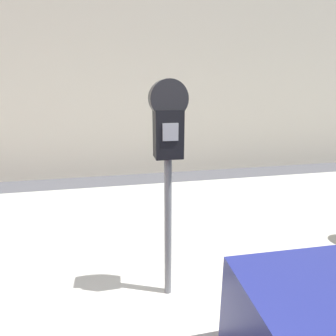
# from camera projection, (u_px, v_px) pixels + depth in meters

# --- Properties ---
(sidewalk) EXTENTS (24.00, 2.80, 0.14)m
(sidewalk) POSITION_uv_depth(u_px,v_px,m) (120.00, 235.00, 2.88)
(sidewalk) COLOR #ADAAA3
(sidewalk) RESTS_ON ground_plane
(parking_meter) EXTENTS (0.23, 0.15, 1.52)m
(parking_meter) POSITION_uv_depth(u_px,v_px,m) (168.00, 139.00, 1.65)
(parking_meter) COLOR slate
(parking_meter) RESTS_ON sidewalk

